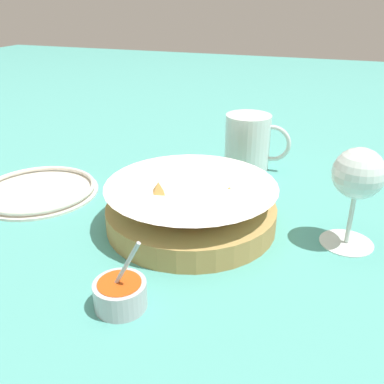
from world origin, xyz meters
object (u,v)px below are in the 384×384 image
at_px(beer_mug, 248,144).
at_px(side_plate, 38,190).
at_px(sauce_cup, 117,292).
at_px(wine_glass, 358,178).
at_px(food_basket, 191,207).

xyz_separation_m(beer_mug, side_plate, (-0.34, -0.26, -0.05)).
distance_m(beer_mug, side_plate, 0.43).
xyz_separation_m(sauce_cup, wine_glass, (0.26, 0.24, 0.09)).
bearing_deg(food_basket, side_plate, 177.64).
bearing_deg(beer_mug, wine_glass, -49.96).
xyz_separation_m(food_basket, beer_mug, (0.03, 0.27, 0.02)).
distance_m(sauce_cup, beer_mug, 0.49).
height_order(wine_glass, side_plate, wine_glass).
relative_size(food_basket, sauce_cup, 2.81).
bearing_deg(wine_glass, beer_mug, 130.04).
xyz_separation_m(sauce_cup, beer_mug, (0.05, 0.49, 0.03)).
height_order(food_basket, beer_mug, beer_mug).
bearing_deg(beer_mug, side_plate, -142.30).
distance_m(wine_glass, side_plate, 0.56).
bearing_deg(wine_glass, side_plate, -178.90).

